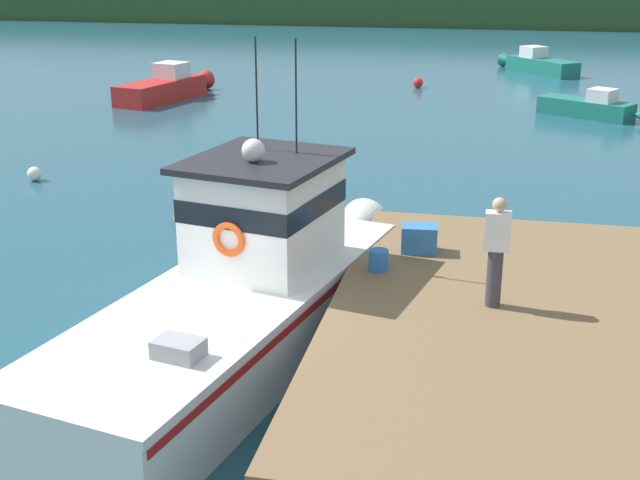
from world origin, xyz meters
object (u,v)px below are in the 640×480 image
main_fishing_boat (247,289)px  crate_stack_mid_dock (419,238)px  moored_boat_far_left (537,64)px  mooring_buoy_channel_marker (418,83)px  deckhand_further_back (496,250)px  mooring_buoy_inshore (180,219)px  mooring_buoy_spare_mooring (34,174)px  bait_bucket (378,260)px  moored_boat_outer_mooring (593,107)px  moored_boat_mid_harbor (167,87)px

main_fishing_boat → crate_stack_mid_dock: size_ratio=16.61×
moored_boat_far_left → crate_stack_mid_dock: bearing=-95.6°
moored_boat_far_left → mooring_buoy_channel_marker: moored_boat_far_left is taller
deckhand_further_back → mooring_buoy_channel_marker: 27.77m
moored_boat_far_left → mooring_buoy_inshore: 29.08m
deckhand_further_back → mooring_buoy_spare_mooring: (-12.50, 8.97, -1.86)m
bait_bucket → mooring_buoy_spare_mooring: bait_bucket is taller
moored_boat_far_left → mooring_buoy_spare_mooring: moored_boat_far_left is taller
moored_boat_outer_mooring → mooring_buoy_channel_marker: 9.26m
moored_boat_outer_mooring → moored_boat_mid_harbor: moored_boat_mid_harbor is taller
bait_bucket → crate_stack_mid_dock: bearing=61.5°
moored_boat_mid_harbor → mooring_buoy_channel_marker: (10.16, 5.19, -0.28)m
moored_boat_far_left → moored_boat_mid_harbor: 19.40m
crate_stack_mid_dock → bait_bucket: crate_stack_mid_dock is taller
crate_stack_mid_dock → mooring_buoy_spare_mooring: size_ratio=1.53×
bait_bucket → moored_boat_far_left: size_ratio=0.07×
deckhand_further_back → mooring_buoy_channel_marker: deckhand_further_back is taller
deckhand_further_back → mooring_buoy_inshore: 9.51m
mooring_buoy_spare_mooring → main_fishing_boat: bearing=-44.9°
crate_stack_mid_dock → moored_boat_mid_harbor: 23.80m
deckhand_further_back → moored_boat_mid_harbor: (-13.86, 22.27, -1.55)m
moored_boat_far_left → deckhand_further_back: bearing=-93.1°
crate_stack_mid_dock → moored_boat_mid_harbor: crate_stack_mid_dock is taller
bait_bucket → moored_boat_far_left: bait_bucket is taller
deckhand_further_back → mooring_buoy_inshore: (-7.12, 6.01, -1.90)m
main_fishing_boat → mooring_buoy_channel_marker: 27.17m
mooring_buoy_inshore → mooring_buoy_spare_mooring: 6.14m
mooring_buoy_spare_mooring → mooring_buoy_channel_marker: bearing=64.6°
deckhand_further_back → mooring_buoy_spare_mooring: deckhand_further_back is taller
bait_bucket → mooring_buoy_channel_marker: size_ratio=0.73×
mooring_buoy_channel_marker → mooring_buoy_spare_mooring: size_ratio=1.19×
moored_boat_outer_mooring → crate_stack_mid_dock: bearing=-103.7°
main_fishing_boat → deckhand_further_back: size_ratio=6.11×
mooring_buoy_channel_marker → bait_bucket: bearing=-85.9°
moored_boat_far_left → main_fishing_boat: bearing=-99.6°
moored_boat_far_left → moored_boat_outer_mooring: size_ratio=1.08×
moored_boat_mid_harbor → mooring_buoy_channel_marker: 11.41m
mooring_buoy_inshore → mooring_buoy_spare_mooring: mooring_buoy_spare_mooring is taller
bait_bucket → mooring_buoy_inshore: 7.34m
moored_boat_far_left → mooring_buoy_channel_marker: bearing=-131.7°
moored_boat_far_left → moored_boat_outer_mooring: 12.15m
crate_stack_mid_dock → moored_boat_mid_harbor: bearing=122.0°
moored_boat_outer_mooring → mooring_buoy_inshore: bearing=-124.2°
moored_boat_outer_mooring → mooring_buoy_spare_mooring: 20.41m
crate_stack_mid_dock → deckhand_further_back: (1.27, -2.10, 0.63)m
moored_boat_outer_mooring → mooring_buoy_spare_mooring: moored_boat_outer_mooring is taller
bait_bucket → deckhand_further_back: size_ratio=0.21×
main_fishing_boat → mooring_buoy_spare_mooring: (-8.70, 8.66, -0.81)m
mooring_buoy_channel_marker → mooring_buoy_inshore: 21.73m
bait_bucket → deckhand_further_back: 2.22m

